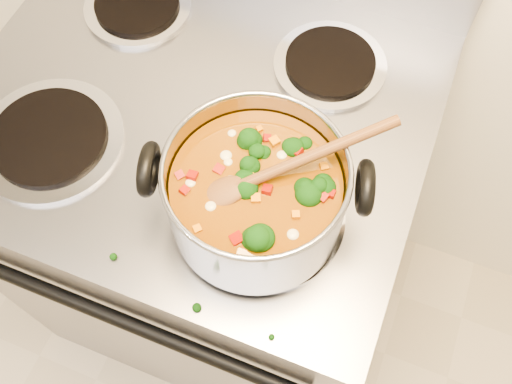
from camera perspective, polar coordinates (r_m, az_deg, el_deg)
electric_range at (r=1.36m, az=-4.25°, el=-2.36°), size 0.78×0.71×1.08m
stockpot at (r=0.78m, az=0.03°, el=-0.26°), size 0.31×0.25×0.15m
wooden_spoon at (r=0.74m, az=1.19°, el=1.80°), size 0.23×0.20×0.08m
cooktop_crumbs at (r=0.83m, az=-1.91°, el=-6.38°), size 0.32×0.22×0.01m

